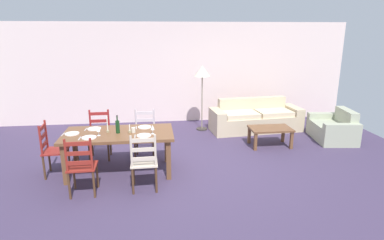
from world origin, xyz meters
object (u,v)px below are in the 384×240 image
dining_chair_near_left (82,166)px  couch (255,119)px  dining_table (119,137)px  dining_chair_near_right (144,162)px  dining_chair_far_left (100,135)px  wine_glass_near_right (153,128)px  standing_lamp (202,75)px  coffee_cup_primary (133,130)px  dining_chair_far_right (145,134)px  armchair_upholstered (335,129)px  dining_chair_head_west (52,149)px  wine_glass_near_left (98,129)px  wine_bottle (118,126)px  coffee_table (270,131)px

dining_chair_near_left → couch: size_ratio=0.41×
dining_table → couch: bearing=34.9°
dining_chair_near_left → dining_chair_near_right: size_ratio=1.00×
dining_chair_far_left → wine_glass_near_right: size_ratio=5.96×
dining_chair_near_left → standing_lamp: 4.05m
coffee_cup_primary → dining_chair_near_right: bearing=-75.1°
dining_chair_far_right → armchair_upholstered: size_ratio=0.77×
couch → standing_lamp: standing_lamp is taller
coffee_cup_primary → dining_chair_head_west: bearing=177.6°
dining_chair_near_right → dining_chair_far_left: bearing=121.2°
dining_table → wine_glass_near_left: 0.39m
dining_chair_near_left → dining_chair_far_left: size_ratio=1.00×
dining_chair_near_left → dining_chair_head_west: size_ratio=1.00×
wine_bottle → coffee_cup_primary: size_ratio=3.51×
dining_table → dining_chair_far_right: bearing=58.7°
dining_chair_near_left → dining_chair_head_west: 1.04m
armchair_upholstered → dining_chair_near_right: bearing=-155.6°
wine_bottle → coffee_table: (3.15, 1.03, -0.51)m
dining_chair_near_left → dining_chair_far_left: bearing=88.8°
dining_chair_near_left → standing_lamp: bearing=53.8°
dining_chair_near_right → coffee_cup_primary: dining_chair_near_right is taller
wine_glass_near_left → couch: 4.26m
dining_chair_near_left → wine_bottle: size_ratio=3.04×
armchair_upholstered → wine_bottle: bearing=-165.2°
dining_chair_far_right → dining_chair_head_west: 1.72m
dining_table → coffee_cup_primary: (0.26, -0.03, 0.13)m
dining_chair_far_left → coffee_cup_primary: 1.12m
dining_chair_far_right → wine_glass_near_left: dining_chair_far_right is taller
wine_glass_near_right → wine_bottle: bearing=168.2°
dining_chair_far_right → dining_chair_far_left: bearing=176.9°
dining_chair_far_right → wine_glass_near_right: 0.96m
coffee_cup_primary → coffee_table: (2.89, 1.04, -0.44)m
dining_chair_near_right → dining_chair_far_left: size_ratio=1.00×
dining_chair_near_left → wine_glass_near_left: size_ratio=5.96×
couch → armchair_upholstered: 1.89m
coffee_table → armchair_upholstered: bearing=8.3°
dining_chair_near_left → standing_lamp: size_ratio=0.59×
dining_table → dining_chair_far_right: (0.43, 0.71, -0.19)m
wine_bottle → couch: (3.19, 2.25, -0.58)m
dining_chair_near_right → couch: bearing=47.2°
dining_chair_near_left → coffee_cup_primary: (0.75, 0.74, 0.32)m
dining_chair_far_left → standing_lamp: bearing=35.6°
dining_chair_near_right → dining_chair_far_right: 1.45m
coffee_cup_primary → couch: bearing=37.6°
dining_chair_head_west → coffee_table: 4.41m
dining_chair_near_right → dining_table: bearing=121.6°
wine_glass_near_left → coffee_table: size_ratio=0.18×
dining_table → couch: size_ratio=0.81×
dining_chair_head_west → armchair_upholstered: (5.96, 1.22, -0.23)m
dining_chair_far_left → standing_lamp: 2.98m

